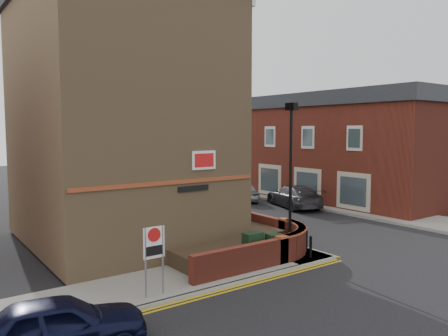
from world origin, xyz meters
TOP-DOWN VIEW (x-y plane):
  - ground at (0.00, 0.00)m, footprint 120.00×120.00m
  - pavement_corner at (-3.50, 1.50)m, footprint 13.00×3.00m
  - pavement_main at (2.00, 16.00)m, footprint 2.00×32.00m
  - pavement_far at (13.00, 13.00)m, footprint 4.00×40.00m
  - kerb_side at (-3.50, 0.00)m, footprint 13.00×0.15m
  - kerb_main_near at (3.00, 16.00)m, footprint 0.15×32.00m
  - kerb_main_far at (11.00, 13.00)m, footprint 0.15×40.00m
  - yellow_lines_side at (-3.50, -0.25)m, footprint 13.00×0.28m
  - yellow_lines_main at (3.25, 16.00)m, footprint 0.28×32.00m
  - corner_building at (-2.84, 8.00)m, footprint 8.95×10.40m
  - garden_wall at (0.00, 2.50)m, footprint 6.80×6.00m
  - lamppost at (1.60, 1.20)m, footprint 0.25×0.50m
  - utility_cabinet_large at (-0.30, 1.30)m, footprint 0.80×0.45m
  - utility_cabinet_small at (0.50, 1.00)m, footprint 0.55×0.40m
  - bollard_near at (2.00, 0.40)m, footprint 0.11×0.11m
  - bollard_far at (2.60, 1.20)m, footprint 0.11×0.11m
  - zone_sign at (-5.00, 0.50)m, footprint 0.72×0.07m
  - far_terrace at (14.50, 17.00)m, footprint 5.40×30.40m
  - far_terrace_cream at (14.50, 38.00)m, footprint 5.40×12.40m
  - tree_near at (2.00, 14.05)m, footprint 3.64×3.65m
  - tree_mid at (2.00, 22.05)m, footprint 4.03×4.03m
  - tree_far at (2.00, 30.05)m, footprint 3.81×3.81m
  - traffic_light_assembly at (2.40, 25.00)m, footprint 0.20×0.16m
  - navy_hatchback at (-8.39, -1.22)m, footprint 4.35×2.36m
  - silver_car_near at (3.60, 10.48)m, footprint 2.54×3.93m
  - red_car_main at (3.60, 21.85)m, footprint 4.10×5.94m
  - grey_car_far at (10.34, 9.67)m, footprint 3.62×5.70m
  - silver_car_far at (9.18, 14.00)m, footprint 3.09×4.56m

SIDE VIEW (x-z plane):
  - ground at x=0.00m, z-range 0.00..0.00m
  - garden_wall at x=0.00m, z-range -0.60..0.60m
  - yellow_lines_side at x=-3.50m, z-range 0.00..0.01m
  - yellow_lines_main at x=3.25m, z-range 0.00..0.01m
  - pavement_corner at x=-3.50m, z-range 0.00..0.12m
  - pavement_main at x=2.00m, z-range 0.00..0.12m
  - pavement_far at x=13.00m, z-range 0.00..0.12m
  - kerb_side at x=-3.50m, z-range 0.00..0.12m
  - kerb_main_near at x=3.00m, z-range 0.00..0.12m
  - kerb_main_far at x=11.00m, z-range 0.00..0.12m
  - bollard_near at x=2.00m, z-range 0.12..1.02m
  - bollard_far at x=2.60m, z-range 0.12..1.02m
  - silver_car_near at x=3.60m, z-range 0.00..1.22m
  - utility_cabinet_small at x=0.50m, z-range 0.12..1.22m
  - navy_hatchback at x=-8.39m, z-range 0.00..1.40m
  - utility_cabinet_large at x=-0.30m, z-range 0.12..1.32m
  - silver_car_far at x=9.18m, z-range 0.00..1.44m
  - red_car_main at x=3.60m, z-range 0.00..1.51m
  - grey_car_far at x=10.34m, z-range 0.00..1.54m
  - zone_sign at x=-5.00m, z-range 0.54..2.74m
  - traffic_light_assembly at x=2.40m, z-range 0.68..4.88m
  - lamppost at x=1.60m, z-range 0.19..6.49m
  - far_terrace at x=14.50m, z-range 0.04..8.04m
  - far_terrace_cream at x=14.50m, z-range 0.05..8.05m
  - tree_near at x=2.00m, z-range 1.35..8.05m
  - tree_far at x=2.00m, z-range 1.41..8.42m
  - tree_mid at x=2.00m, z-range 1.49..8.91m
  - corner_building at x=-2.84m, z-range -0.57..13.03m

